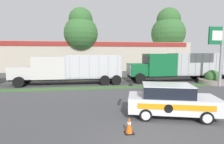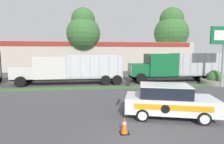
% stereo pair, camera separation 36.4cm
% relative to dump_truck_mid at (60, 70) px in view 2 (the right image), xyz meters
% --- Properties ---
extents(grass_verge, '(120.00, 1.23, 0.06)m').
position_rel_dump_truck_mid_xyz_m(grass_verge, '(5.26, -2.68, -1.52)').
color(grass_verge, '#3D6633').
rests_on(grass_verge, ground_plane).
extents(centre_line_3, '(2.40, 0.14, 0.01)m').
position_rel_dump_truck_mid_xyz_m(centre_line_3, '(-3.50, 1.94, -1.55)').
color(centre_line_3, yellow).
rests_on(centre_line_3, ground_plane).
extents(centre_line_4, '(2.40, 0.14, 0.01)m').
position_rel_dump_truck_mid_xyz_m(centre_line_4, '(1.90, 1.94, -1.55)').
color(centre_line_4, yellow).
rests_on(centre_line_4, ground_plane).
extents(centre_line_5, '(2.40, 0.14, 0.01)m').
position_rel_dump_truck_mid_xyz_m(centre_line_5, '(7.30, 1.94, -1.55)').
color(centre_line_5, yellow).
rests_on(centre_line_5, ground_plane).
extents(centre_line_6, '(2.40, 0.14, 0.01)m').
position_rel_dump_truck_mid_xyz_m(centre_line_6, '(12.70, 1.94, -1.55)').
color(centre_line_6, yellow).
rests_on(centre_line_6, ground_plane).
extents(centre_line_7, '(2.40, 0.14, 0.01)m').
position_rel_dump_truck_mid_xyz_m(centre_line_7, '(18.10, 1.94, -1.55)').
color(centre_line_7, yellow).
rests_on(centre_line_7, ground_plane).
extents(dump_truck_mid, '(11.39, 2.85, 3.10)m').
position_rel_dump_truck_mid_xyz_m(dump_truck_mid, '(0.00, 0.00, 0.00)').
color(dump_truck_mid, black).
rests_on(dump_truck_mid, ground_plane).
extents(dump_truck_trail, '(12.30, 2.81, 3.58)m').
position_rel_dump_truck_mid_xyz_m(dump_truck_trail, '(12.65, 0.30, 0.12)').
color(dump_truck_trail, black).
rests_on(dump_truck_trail, ground_plane).
extents(rally_car, '(4.82, 3.08, 1.71)m').
position_rel_dump_truck_mid_xyz_m(rally_car, '(7.17, -10.70, -0.69)').
color(rally_car, white).
rests_on(rally_car, ground_plane).
extents(store_sign_post, '(2.96, 0.28, 5.93)m').
position_rel_dump_truck_mid_xyz_m(store_sign_post, '(16.07, -3.62, 2.72)').
color(store_sign_post, '#9E9EA3').
rests_on(store_sign_post, ground_plane).
extents(stone_planter, '(2.68, 2.68, 1.52)m').
position_rel_dump_truck_mid_xyz_m(stone_planter, '(16.28, -2.31, -1.05)').
color(stone_planter, gray).
rests_on(stone_planter, ground_plane).
extents(traffic_cone, '(0.38, 0.38, 0.70)m').
position_rel_dump_truck_mid_xyz_m(traffic_cone, '(4.55, -12.33, -1.21)').
color(traffic_cone, black).
rests_on(traffic_cone, ground_plane).
extents(store_building_backdrop, '(39.44, 12.10, 5.44)m').
position_rel_dump_truck_mid_xyz_m(store_building_backdrop, '(3.76, 19.00, 1.17)').
color(store_building_backdrop, '#BCB29E').
rests_on(store_building_backdrop, ground_plane).
extents(tree_behind_left, '(6.14, 6.14, 11.50)m').
position_rel_dump_truck_mid_xyz_m(tree_behind_left, '(2.14, 13.69, 5.95)').
color(tree_behind_left, '#473828').
rests_on(tree_behind_left, ground_plane).
extents(tree_behind_centre, '(6.98, 6.98, 12.69)m').
position_rel_dump_truck_mid_xyz_m(tree_behind_centre, '(20.06, 15.92, 6.60)').
color(tree_behind_centre, '#473828').
rests_on(tree_behind_centre, ground_plane).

